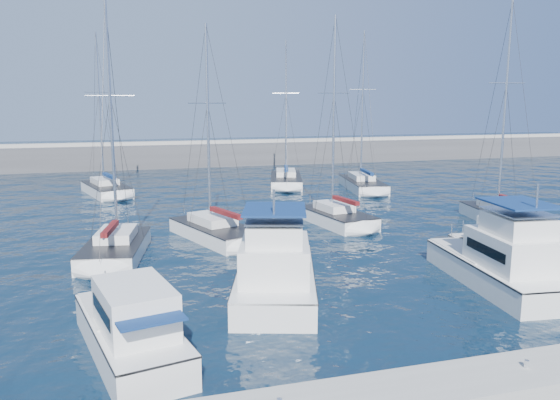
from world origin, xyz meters
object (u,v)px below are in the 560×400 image
object	(u,v)px
sailboat_mid_e	(503,216)
sailboat_back_b	(286,180)
sailboat_mid_b	(216,231)
motor_yacht_port_outer	(132,331)
motor_yacht_port_inner	(275,274)
sailboat_mid_c	(337,217)
sailboat_back_a	(106,189)
motor_yacht_stbd_outer	(501,253)
sailboat_back_c	(363,184)
sailboat_mid_a	(116,248)
motor_yacht_stbd_inner	(504,264)

from	to	relation	value
sailboat_mid_e	sailboat_back_b	bearing A→B (deg)	123.46
sailboat_mid_b	sailboat_back_b	size ratio (longest dim) A/B	0.90
motor_yacht_port_outer	sailboat_back_b	size ratio (longest dim) A/B	0.50
motor_yacht_port_inner	sailboat_mid_c	world-z (taller)	sailboat_mid_c
sailboat_back_a	motor_yacht_stbd_outer	bearing A→B (deg)	-72.15
sailboat_mid_e	sailboat_mid_b	bearing A→B (deg)	-173.23
motor_yacht_stbd_outer	sailboat_back_a	xyz separation A→B (m)	(-20.50, 30.86, -0.41)
sailboat_mid_b	sailboat_back_c	size ratio (longest dim) A/B	0.87
motor_yacht_port_inner	sailboat_mid_c	bearing A→B (deg)	74.94
sailboat_mid_e	sailboat_back_a	distance (m)	35.26
motor_yacht_port_outer	sailboat_back_c	distance (m)	39.43
motor_yacht_port_outer	sailboat_back_b	bearing A→B (deg)	53.19
sailboat_mid_a	motor_yacht_stbd_outer	bearing A→B (deg)	-12.69
sailboat_back_c	motor_yacht_port_inner	bearing A→B (deg)	-111.43
sailboat_mid_b	sailboat_back_a	bearing A→B (deg)	90.17
sailboat_mid_c	sailboat_back_b	distance (m)	19.54
sailboat_mid_b	motor_yacht_stbd_inner	bearing A→B (deg)	-67.66
motor_yacht_stbd_outer	sailboat_back_a	distance (m)	37.05
motor_yacht_stbd_inner	sailboat_mid_e	world-z (taller)	sailboat_mid_e
sailboat_back_b	motor_yacht_stbd_inner	bearing A→B (deg)	-73.45
motor_yacht_port_outer	sailboat_mid_c	world-z (taller)	sailboat_mid_c
motor_yacht_stbd_inner	sailboat_mid_a	world-z (taller)	sailboat_mid_a
motor_yacht_port_inner	sailboat_back_c	distance (m)	32.39
motor_yacht_stbd_inner	sailboat_mid_a	xyz separation A→B (m)	(-17.83, 10.48, -0.60)
sailboat_mid_c	sailboat_back_a	xyz separation A→B (m)	(-16.33, 18.26, -0.01)
motor_yacht_port_inner	sailboat_mid_b	bearing A→B (deg)	111.11
sailboat_mid_b	sailboat_mid_c	distance (m)	9.31
sailboat_mid_a	sailboat_back_c	world-z (taller)	sailboat_back_c
sailboat_back_c	sailboat_mid_b	bearing A→B (deg)	-127.45
sailboat_mid_c	sailboat_back_b	size ratio (longest dim) A/B	0.97
sailboat_mid_c	sailboat_back_a	distance (m)	24.49
motor_yacht_stbd_inner	motor_yacht_stbd_outer	size ratio (longest dim) A/B	1.45
sailboat_mid_e	sailboat_back_c	bearing A→B (deg)	110.24
sailboat_back_b	motor_yacht_port_outer	bearing A→B (deg)	-98.61
sailboat_mid_a	sailboat_back_c	size ratio (longest dim) A/B	0.91
motor_yacht_port_inner	sailboat_mid_c	size ratio (longest dim) A/B	0.62
motor_yacht_stbd_inner	sailboat_mid_c	distance (m)	15.09
sailboat_back_a	motor_yacht_stbd_inner	bearing A→B (deg)	-76.09
sailboat_mid_a	sailboat_back_c	bearing A→B (deg)	48.25
sailboat_mid_e	motor_yacht_stbd_outer	bearing A→B (deg)	-118.42
motor_yacht_stbd_outer	sailboat_mid_e	distance (m)	12.18
sailboat_back_c	sailboat_mid_e	bearing A→B (deg)	-69.72
sailboat_back_a	motor_yacht_port_outer	bearing A→B (deg)	-103.06
sailboat_mid_a	sailboat_mid_c	xyz separation A→B (m)	(15.30, 4.38, 0.02)
motor_yacht_stbd_outer	sailboat_back_c	distance (m)	27.32
motor_yacht_port_outer	motor_yacht_stbd_outer	bearing A→B (deg)	2.00
sailboat_mid_a	motor_yacht_port_outer	bearing A→B (deg)	-76.96
sailboat_mid_a	sailboat_mid_b	size ratio (longest dim) A/B	1.05
motor_yacht_port_inner	sailboat_mid_b	xyz separation A→B (m)	(-0.80, 11.38, -0.62)
motor_yacht_port_inner	sailboat_mid_a	world-z (taller)	sailboat_mid_a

